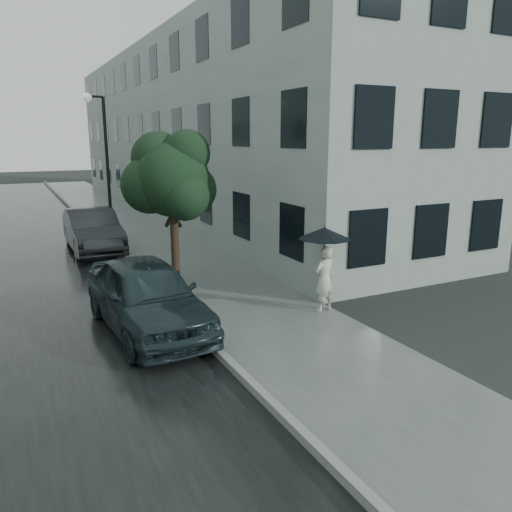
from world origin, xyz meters
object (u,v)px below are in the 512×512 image
pedestrian (324,279)px  car_near (147,295)px  street_tree (171,178)px  lamp_post (103,163)px  car_far (93,230)px

pedestrian → car_near: pedestrian is taller
street_tree → lamp_post: bearing=96.3°
lamp_post → car_far: 2.53m
pedestrian → street_tree: (-2.61, 3.54, 2.24)m
street_tree → car_near: bearing=-118.4°
car_far → lamp_post: bearing=25.0°
lamp_post → car_far: (-0.61, -0.28, -2.44)m
street_tree → car_near: 3.91m
lamp_post → car_near: bearing=-101.0°
pedestrian → car_near: 4.19m
pedestrian → street_tree: 4.94m
pedestrian → car_near: (-4.13, 0.74, -0.02)m
car_near → pedestrian: bearing=-13.7°
car_near → car_far: (0.23, 8.66, -0.01)m
pedestrian → street_tree: street_tree is taller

